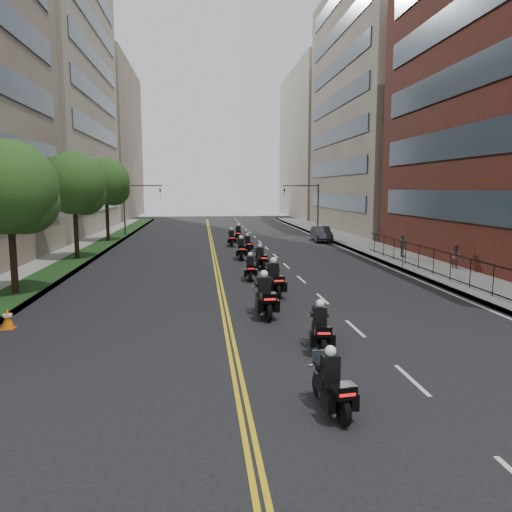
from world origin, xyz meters
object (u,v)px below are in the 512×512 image
Objects in this scene: motorcycle_8 at (231,239)px; parked_sedan at (321,234)px; motorcycle_1 at (320,330)px; motorcycle_7 at (248,245)px; motorcycle_3 at (274,281)px; motorcycle_2 at (265,298)px; motorcycle_6 at (241,250)px; motorcycle_4 at (250,269)px; motorcycle_5 at (260,259)px; traffic_cone at (8,319)px; motorcycle_9 at (238,234)px; motorcycle_0 at (332,387)px; pedestrian_c at (402,245)px; pedestrian_b at (456,256)px.

motorcycle_8 is 0.50× the size of parked_sedan.
motorcycle_1 is 24.65m from motorcycle_7.
motorcycle_3 is (-0.30, 8.09, 0.09)m from motorcycle_1.
motorcycle_3 is (0.93, 3.74, -0.00)m from motorcycle_2.
motorcycle_8 is at bearing 92.22° from motorcycle_6.
motorcycle_4 is (0.21, 8.08, -0.12)m from motorcycle_2.
motorcycle_5 is at bearing -77.16° from motorcycle_6.
motorcycle_8 is at bearing 98.57° from motorcycle_7.
traffic_cone is at bearing -119.45° from motorcycle_6.
motorcycle_7 is (-0.05, 8.29, -0.03)m from motorcycle_5.
motorcycle_2 is at bearing -103.64° from motorcycle_5.
motorcycle_9 is at bearing 82.86° from motorcycle_5.
motorcycle_1 reaches higher than motorcycle_7.
motorcycle_0 is 25.02m from motorcycle_6.
traffic_cone is (-21.66, -15.98, -0.60)m from pedestrian_c.
motorcycle_6 reaches higher than pedestrian_b.
motorcycle_5 is (0.02, 16.35, -0.01)m from motorcycle_1.
motorcycle_0 is 2.68× the size of traffic_cone.
motorcycle_4 is (-1.02, 12.43, -0.02)m from motorcycle_1.
parked_sedan is at bearing 55.83° from motorcycle_5.
motorcycle_0 is 0.94× the size of motorcycle_8.
parked_sedan is at bearing 68.35° from motorcycle_2.
motorcycle_4 is at bearing -112.49° from motorcycle_5.
motorcycle_1 reaches higher than motorcycle_4.
motorcycle_4 is (-0.72, 4.34, -0.12)m from motorcycle_3.
motorcycle_1 is 0.87× the size of motorcycle_3.
motorcycle_1 reaches higher than parked_sedan.
pedestrian_c is at bearing -29.65° from motorcycle_7.
motorcycle_7 is 4.53m from motorcycle_8.
motorcycle_2 is 3.85m from motorcycle_3.
motorcycle_3 is 13.92m from pedestrian_b.
motorcycle_1 is 0.50× the size of parked_sedan.
motorcycle_6 is 1.57× the size of pedestrian_b.
motorcycle_3 is 0.57× the size of parked_sedan.
pedestrian_b reaches higher than traffic_cone.
motorcycle_8 is at bearing 83.07° from motorcycle_0.
motorcycle_6 is at bearing 50.91° from pedestrian_b.
parked_sedan is at bearing -5.69° from motorcycle_9.
motorcycle_7 reaches higher than parked_sedan.
pedestrian_b is (13.36, 10.01, 0.16)m from motorcycle_2.
pedestrian_b reaches higher than motorcycle_4.
parked_sedan is (7.82, 32.03, 0.09)m from motorcycle_1.
motorcycle_4 is 1.27× the size of pedestrian_c.
motorcycle_5 is 16.73m from traffic_cone.
motorcycle_6 is 14.43m from pedestrian_b.
motorcycle_1 is at bearing -18.51° from traffic_cone.
motorcycle_3 is at bearing 80.34° from motorcycle_0.
motorcycle_8 reaches higher than motorcycle_4.
parked_sedan is (8.89, 2.97, 0.08)m from motorcycle_8.
motorcycle_0 is 33.47m from motorcycle_8.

